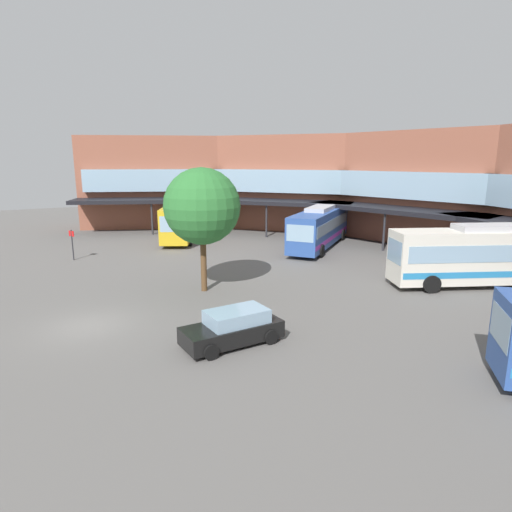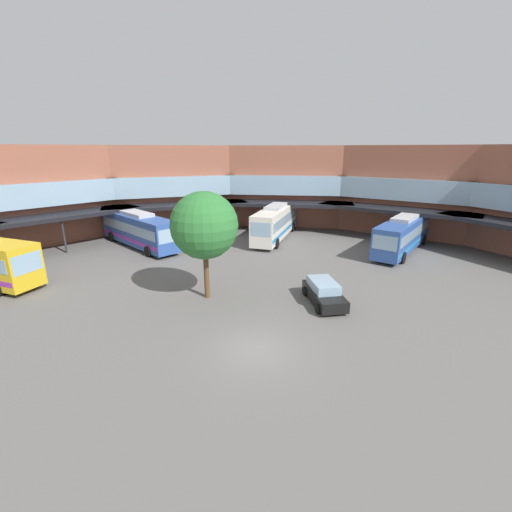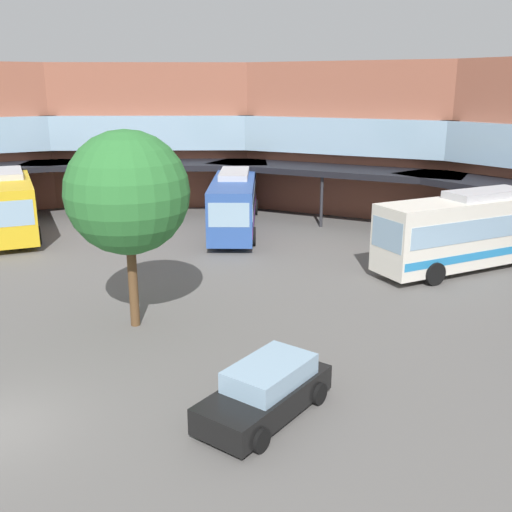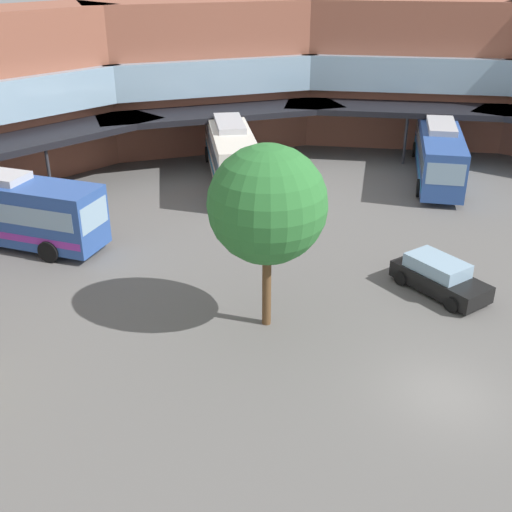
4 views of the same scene
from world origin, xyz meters
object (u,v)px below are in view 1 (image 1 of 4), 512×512
(bus_2, at_px, (320,227))
(bus_0, at_px, (182,219))
(bus_3, at_px, (487,255))
(stop_sign_post, at_px, (72,242))
(plaza_tree, at_px, (202,207))
(parked_car, at_px, (233,328))

(bus_2, bearing_deg, bus_0, -85.90)
(bus_3, bearing_deg, stop_sign_post, -18.38)
(bus_3, xyz_separation_m, stop_sign_post, (-20.47, -22.37, -0.51))
(plaza_tree, bearing_deg, stop_sign_post, -154.35)
(plaza_tree, bearing_deg, bus_3, 64.78)
(bus_0, distance_m, bus_3, 27.99)
(bus_2, bearing_deg, stop_sign_post, -52.92)
(bus_0, bearing_deg, parked_car, 12.99)
(plaza_tree, bearing_deg, bus_2, 117.60)
(parked_car, height_order, plaza_tree, plaza_tree)
(bus_3, distance_m, stop_sign_post, 30.32)
(bus_0, relative_size, bus_2, 1.04)
(bus_2, xyz_separation_m, bus_3, (15.17, 1.78, 0.11))
(bus_2, height_order, bus_3, bus_3)
(bus_2, distance_m, bus_3, 15.28)
(bus_0, bearing_deg, stop_sign_post, -37.67)
(bus_3, relative_size, parked_car, 2.71)
(bus_0, bearing_deg, plaza_tree, 12.30)
(bus_3, bearing_deg, bus_2, -59.23)
(bus_2, bearing_deg, parked_car, 5.15)
(parked_car, bearing_deg, stop_sign_post, -81.05)
(bus_3, height_order, parked_car, bus_3)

